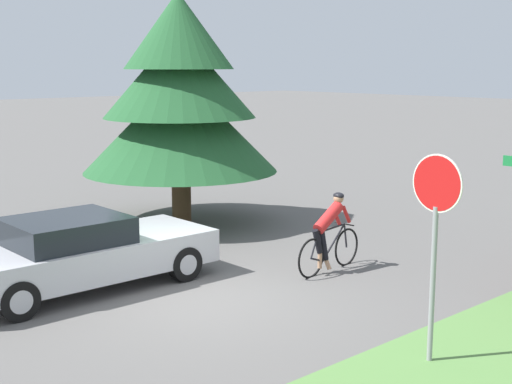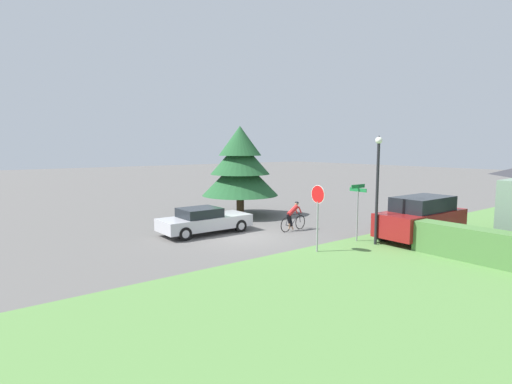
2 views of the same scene
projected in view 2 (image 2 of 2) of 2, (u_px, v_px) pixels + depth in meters
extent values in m
plane|color=#5B5956|center=(245.00, 237.00, 18.67)|extent=(140.00, 140.00, 0.00)
cube|color=#BCBCC1|center=(205.00, 222.00, 19.38)|extent=(1.84, 4.48, 0.57)
cube|color=black|center=(200.00, 212.00, 19.15)|extent=(1.60, 1.86, 0.44)
cylinder|color=black|center=(223.00, 221.00, 20.96)|extent=(0.23, 0.62, 0.62)
cylinder|color=#ADADB2|center=(223.00, 221.00, 20.96)|extent=(0.24, 0.36, 0.36)
cylinder|color=black|center=(240.00, 226.00, 19.68)|extent=(0.23, 0.62, 0.62)
cylinder|color=#ADADB2|center=(240.00, 226.00, 19.68)|extent=(0.24, 0.36, 0.36)
cylinder|color=black|center=(169.00, 228.00, 19.14)|extent=(0.23, 0.62, 0.62)
cylinder|color=#ADADB2|center=(169.00, 228.00, 19.14)|extent=(0.24, 0.36, 0.36)
cylinder|color=black|center=(185.00, 234.00, 17.86)|extent=(0.23, 0.62, 0.62)
cylinder|color=#ADADB2|center=(185.00, 234.00, 17.86)|extent=(0.24, 0.36, 0.36)
torus|color=black|center=(286.00, 225.00, 19.72)|extent=(0.11, 0.73, 0.73)
torus|color=black|center=(300.00, 222.00, 20.46)|extent=(0.11, 0.73, 0.73)
cylinder|color=black|center=(290.00, 221.00, 19.88)|extent=(0.05, 0.19, 0.57)
cylinder|color=black|center=(295.00, 220.00, 20.16)|extent=(0.10, 0.68, 0.62)
cylinder|color=black|center=(294.00, 214.00, 20.07)|extent=(0.12, 0.81, 0.07)
cylinder|color=black|center=(288.00, 226.00, 19.84)|extent=(0.07, 0.36, 0.16)
cylinder|color=black|center=(287.00, 220.00, 19.76)|extent=(0.05, 0.23, 0.45)
cylinder|color=black|center=(300.00, 218.00, 20.40)|extent=(0.05, 0.13, 0.47)
cylinder|color=black|center=(299.00, 213.00, 20.35)|extent=(0.44, 0.07, 0.02)
ellipsoid|color=black|center=(289.00, 215.00, 19.80)|extent=(0.10, 0.21, 0.05)
cylinder|color=black|center=(288.00, 219.00, 19.82)|extent=(0.13, 0.27, 0.47)
cylinder|color=black|center=(291.00, 220.00, 19.93)|extent=(0.13, 0.27, 0.63)
cylinder|color=tan|center=(289.00, 226.00, 19.92)|extent=(0.08, 0.08, 0.30)
cylinder|color=tan|center=(292.00, 228.00, 19.98)|extent=(0.17, 0.08, 0.21)
cylinder|color=red|center=(293.00, 210.00, 19.98)|extent=(0.29, 0.73, 0.54)
cylinder|color=red|center=(296.00, 210.00, 20.17)|extent=(0.10, 0.27, 0.36)
cylinder|color=red|center=(300.00, 210.00, 20.34)|extent=(0.10, 0.27, 0.36)
sphere|color=tan|center=(297.00, 204.00, 20.15)|extent=(0.19, 0.19, 0.19)
ellipsoid|color=black|center=(297.00, 203.00, 20.15)|extent=(0.22, 0.18, 0.12)
cube|color=maroon|center=(421.00, 222.00, 18.04)|extent=(1.96, 4.73, 1.02)
cube|color=black|center=(423.00, 204.00, 18.02)|extent=(1.71, 2.91, 0.64)
cylinder|color=black|center=(423.00, 225.00, 19.70)|extent=(0.31, 0.73, 0.72)
cylinder|color=#ADADB2|center=(423.00, 225.00, 19.70)|extent=(0.32, 0.42, 0.42)
cylinder|color=black|center=(456.00, 230.00, 18.39)|extent=(0.31, 0.73, 0.72)
cylinder|color=#ADADB2|center=(456.00, 230.00, 18.39)|extent=(0.32, 0.42, 0.42)
cylinder|color=black|center=(383.00, 233.00, 17.80)|extent=(0.31, 0.73, 0.72)
cylinder|color=#ADADB2|center=(383.00, 233.00, 17.80)|extent=(0.32, 0.42, 0.42)
cylinder|color=black|center=(417.00, 240.00, 16.49)|extent=(0.31, 0.73, 0.72)
cylinder|color=#ADADB2|center=(417.00, 240.00, 16.49)|extent=(0.32, 0.42, 0.42)
cylinder|color=gray|center=(317.00, 227.00, 15.89)|extent=(0.07, 0.07, 2.03)
cylinder|color=red|center=(318.00, 194.00, 15.74)|extent=(0.69, 0.05, 0.69)
cylinder|color=silver|center=(318.00, 194.00, 15.74)|extent=(0.73, 0.04, 0.73)
cylinder|color=black|center=(377.00, 195.00, 16.95)|extent=(0.12, 0.12, 4.33)
sphere|color=white|center=(379.00, 140.00, 16.69)|extent=(0.29, 0.29, 0.29)
cone|color=black|center=(379.00, 137.00, 16.68)|extent=(0.18, 0.18, 0.12)
cylinder|color=gray|center=(357.00, 216.00, 17.68)|extent=(0.06, 0.06, 2.24)
cube|color=#197238|center=(358.00, 190.00, 17.55)|extent=(0.90, 0.03, 0.16)
cube|color=#197238|center=(358.00, 186.00, 17.53)|extent=(0.03, 0.90, 0.16)
cylinder|color=#4C3823|center=(240.00, 205.00, 24.36)|extent=(0.46, 0.46, 1.26)
cone|color=#23562D|center=(240.00, 176.00, 24.16)|extent=(4.60, 4.60, 2.33)
cone|color=#23562D|center=(240.00, 157.00, 24.03)|extent=(3.59, 3.59, 2.05)
cone|color=#23562D|center=(240.00, 141.00, 23.92)|extent=(2.58, 2.58, 1.77)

